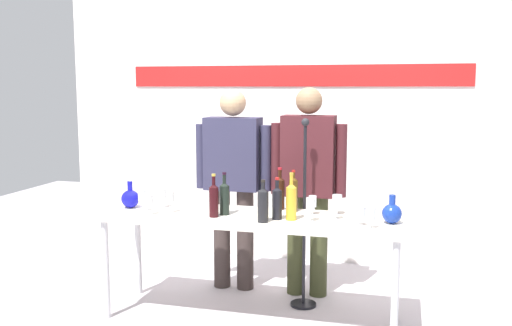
% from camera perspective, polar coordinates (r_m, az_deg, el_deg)
% --- Properties ---
extents(ground_plane, '(10.00, 10.00, 0.00)m').
position_cam_1_polar(ground_plane, '(4.32, -0.53, -15.33)').
color(ground_plane, '#BBB3B9').
extents(back_wall, '(4.65, 0.11, 3.00)m').
position_cam_1_polar(back_wall, '(5.50, 3.79, 5.71)').
color(back_wall, white).
rests_on(back_wall, ground).
extents(display_table, '(2.17, 0.62, 0.77)m').
position_cam_1_polar(display_table, '(4.10, -0.54, -6.20)').
color(display_table, silver).
rests_on(display_table, ground).
extents(decanter_blue_left, '(0.14, 0.14, 0.21)m').
position_cam_1_polar(decanter_blue_left, '(4.43, -12.52, -3.49)').
color(decanter_blue_left, '#1415BE').
rests_on(decanter_blue_left, display_table).
extents(decanter_blue_right, '(0.13, 0.13, 0.20)m').
position_cam_1_polar(decanter_blue_right, '(3.94, 13.51, -4.90)').
color(decanter_blue_right, '#17359D').
rests_on(decanter_blue_right, display_table).
extents(presenter_left, '(0.64, 0.22, 1.67)m').
position_cam_1_polar(presenter_left, '(4.69, -2.31, -1.21)').
color(presenter_left, '#382D2A').
rests_on(presenter_left, ground).
extents(presenter_right, '(0.61, 0.22, 1.69)m').
position_cam_1_polar(presenter_right, '(4.55, 5.26, -1.53)').
color(presenter_right, '#35391F').
rests_on(presenter_right, ground).
extents(wine_bottle_0, '(0.07, 0.07, 0.31)m').
position_cam_1_polar(wine_bottle_0, '(4.09, -3.20, -3.45)').
color(wine_bottle_0, black).
rests_on(wine_bottle_0, display_table).
extents(wine_bottle_1, '(0.07, 0.07, 0.29)m').
position_cam_1_polar(wine_bottle_1, '(3.95, 2.14, -3.93)').
color(wine_bottle_1, black).
rests_on(wine_bottle_1, display_table).
extents(wine_bottle_2, '(0.07, 0.07, 0.31)m').
position_cam_1_polar(wine_bottle_2, '(4.20, 3.77, -3.06)').
color(wine_bottle_2, '#4E330F').
rests_on(wine_bottle_2, display_table).
extents(wine_bottle_3, '(0.07, 0.07, 0.31)m').
position_cam_1_polar(wine_bottle_3, '(4.03, -4.27, -3.64)').
color(wine_bottle_3, black).
rests_on(wine_bottle_3, display_table).
extents(wine_bottle_4, '(0.07, 0.07, 0.29)m').
position_cam_1_polar(wine_bottle_4, '(3.86, 0.71, -4.11)').
color(wine_bottle_4, black).
rests_on(wine_bottle_4, display_table).
extents(wine_bottle_5, '(0.07, 0.07, 0.32)m').
position_cam_1_polar(wine_bottle_5, '(4.26, 2.40, -2.89)').
color(wine_bottle_5, '#33180D').
rests_on(wine_bottle_5, display_table).
extents(wine_bottle_6, '(0.07, 0.07, 0.33)m').
position_cam_1_polar(wine_bottle_6, '(3.93, 3.56, -3.79)').
color(wine_bottle_6, gold).
rests_on(wine_bottle_6, display_table).
extents(wine_glass_left_0, '(0.07, 0.07, 0.15)m').
position_cam_1_polar(wine_glass_left_0, '(4.39, -9.43, -3.05)').
color(wine_glass_left_0, white).
rests_on(wine_glass_left_0, display_table).
extents(wine_glass_left_1, '(0.07, 0.07, 0.15)m').
position_cam_1_polar(wine_glass_left_1, '(4.15, -10.77, -3.70)').
color(wine_glass_left_1, white).
rests_on(wine_glass_left_1, display_table).
extents(wine_glass_left_2, '(0.06, 0.06, 0.16)m').
position_cam_1_polar(wine_glass_left_2, '(4.19, -8.64, -3.43)').
color(wine_glass_left_2, white).
rests_on(wine_glass_left_2, display_table).
extents(wine_glass_left_3, '(0.06, 0.06, 0.16)m').
position_cam_1_polar(wine_glass_left_3, '(4.28, -11.39, -3.26)').
color(wine_glass_left_3, white).
rests_on(wine_glass_left_3, display_table).
extents(wine_glass_right_0, '(0.06, 0.06, 0.14)m').
position_cam_1_polar(wine_glass_right_0, '(3.99, 8.05, -4.27)').
color(wine_glass_right_0, white).
rests_on(wine_glass_right_0, display_table).
extents(wine_glass_right_1, '(0.07, 0.07, 0.13)m').
position_cam_1_polar(wine_glass_right_1, '(3.83, 10.43, -4.87)').
color(wine_glass_right_1, white).
rests_on(wine_glass_right_1, display_table).
extents(wine_glass_right_2, '(0.06, 0.06, 0.16)m').
position_cam_1_polar(wine_glass_right_2, '(3.90, 5.50, -4.18)').
color(wine_glass_right_2, white).
rests_on(wine_glass_right_2, display_table).
extents(wine_glass_right_3, '(0.07, 0.07, 0.14)m').
position_cam_1_polar(wine_glass_right_3, '(4.14, 8.16, -3.68)').
color(wine_glass_right_3, white).
rests_on(wine_glass_right_3, display_table).
extents(wine_glass_right_4, '(0.06, 0.06, 0.15)m').
position_cam_1_polar(wine_glass_right_4, '(3.76, 11.46, -5.04)').
color(wine_glass_right_4, white).
rests_on(wine_glass_right_4, display_table).
extents(wine_glass_right_5, '(0.06, 0.06, 0.14)m').
position_cam_1_polar(wine_glass_right_5, '(4.11, 5.71, -3.89)').
color(wine_glass_right_5, white).
rests_on(wine_glass_right_5, display_table).
extents(microphone_stand, '(0.20, 0.20, 1.46)m').
position_cam_1_polar(microphone_stand, '(4.41, 4.84, -8.24)').
color(microphone_stand, black).
rests_on(microphone_stand, ground).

